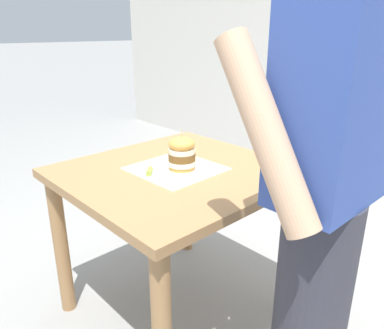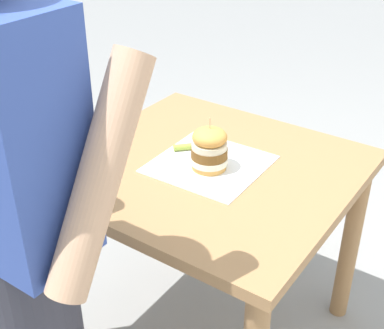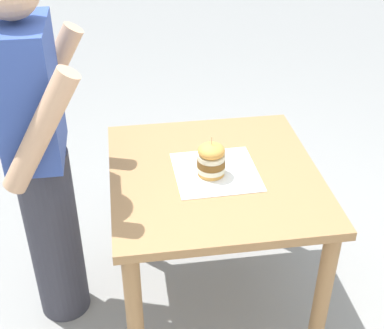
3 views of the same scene
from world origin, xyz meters
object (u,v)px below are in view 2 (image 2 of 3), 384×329
sandwich (209,148)px  pickle_spear (183,147)px  diner_across_table (22,244)px  patio_table (208,197)px

sandwich → pickle_spear: sandwich is taller
pickle_spear → diner_across_table: size_ratio=0.04×
patio_table → pickle_spear: 0.20m
patio_table → pickle_spear: (0.13, -0.03, 0.15)m
sandwich → diner_across_table: 0.72m
patio_table → pickle_spear: bearing=-14.3°
patio_table → sandwich: size_ratio=5.15×
patio_table → sandwich: sandwich is taller
patio_table → sandwich: (-0.01, 0.02, 0.21)m
pickle_spear → diner_across_table: 0.78m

